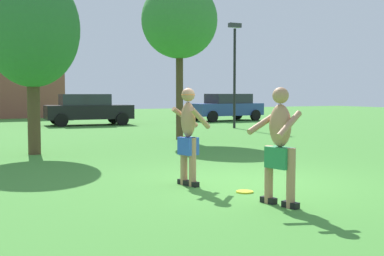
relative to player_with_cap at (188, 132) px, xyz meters
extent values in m
plane|color=#428433|center=(1.07, -0.17, -0.97)|extent=(80.00, 80.00, 0.00)
cube|color=black|center=(-0.03, 0.12, -0.93)|extent=(0.16, 0.28, 0.09)
cylinder|color=tan|center=(-0.03, 0.12, -0.54)|extent=(0.13, 0.13, 0.87)
cube|color=black|center=(0.02, -0.12, -0.93)|extent=(0.16, 0.28, 0.09)
cylinder|color=tan|center=(0.02, -0.12, -0.54)|extent=(0.13, 0.13, 0.87)
cube|color=blue|center=(-0.01, 0.00, -0.26)|extent=(0.30, 0.37, 0.31)
ellipsoid|color=tan|center=(-0.01, 0.00, 0.21)|extent=(0.28, 0.35, 0.63)
cylinder|color=tan|center=(0.05, 0.23, 0.25)|extent=(0.56, 0.15, 0.40)
cylinder|color=tan|center=(0.14, -0.19, 0.25)|extent=(0.53, 0.32, 0.41)
sphere|color=tan|center=(-0.01, 0.00, 0.66)|extent=(0.24, 0.24, 0.24)
cone|color=orange|center=(-0.01, 0.00, 0.72)|extent=(0.30, 0.30, 0.13)
cube|color=black|center=(0.49, -2.29, -0.93)|extent=(0.16, 0.28, 0.09)
cylinder|color=tan|center=(0.49, -2.29, -0.54)|extent=(0.13, 0.13, 0.87)
cube|color=black|center=(0.40, -1.88, -0.93)|extent=(0.16, 0.28, 0.09)
cylinder|color=tan|center=(0.40, -1.88, -0.54)|extent=(0.13, 0.13, 0.87)
cube|color=#28844C|center=(0.44, -2.09, -0.26)|extent=(0.32, 0.44, 0.31)
ellipsoid|color=tan|center=(0.44, -2.09, 0.21)|extent=(0.30, 0.42, 0.63)
cylinder|color=tan|center=(0.40, -2.35, 0.25)|extent=(0.56, 0.27, 0.39)
cylinder|color=tan|center=(0.29, -1.86, 0.25)|extent=(0.59, 0.16, 0.33)
sphere|color=tan|center=(0.44, -2.09, 0.66)|extent=(0.24, 0.24, 0.24)
cylinder|color=yellow|center=(0.53, -1.02, -0.96)|extent=(0.29, 0.29, 0.03)
cube|color=#2D478C|center=(11.53, 17.70, -0.30)|extent=(4.40, 2.04, 0.70)
cube|color=#282D33|center=(11.73, 17.71, 0.33)|extent=(2.50, 1.72, 0.56)
cylinder|color=black|center=(10.08, 16.71, -0.65)|extent=(0.65, 0.26, 0.64)
cylinder|color=black|center=(9.97, 18.51, -0.65)|extent=(0.65, 0.26, 0.64)
cylinder|color=black|center=(13.08, 16.89, -0.65)|extent=(0.65, 0.26, 0.64)
cylinder|color=black|center=(12.98, 18.68, -0.65)|extent=(0.65, 0.26, 0.64)
cube|color=black|center=(3.25, 17.48, -0.30)|extent=(4.44, 2.16, 0.70)
cube|color=#282D33|center=(3.05, 17.50, 0.33)|extent=(2.54, 1.79, 0.56)
cylinder|color=black|center=(4.83, 18.25, -0.65)|extent=(0.66, 0.27, 0.64)
cylinder|color=black|center=(4.67, 16.45, -0.65)|extent=(0.66, 0.27, 0.64)
cylinder|color=black|center=(1.83, 18.51, -0.65)|extent=(0.66, 0.27, 0.64)
cylinder|color=black|center=(1.67, 16.71, -0.65)|extent=(0.66, 0.27, 0.64)
cylinder|color=black|center=(8.62, 12.13, 1.33)|extent=(0.12, 0.12, 4.60)
cube|color=#333338|center=(8.62, 12.13, 3.77)|extent=(0.60, 0.24, 0.20)
cylinder|color=#4C3823|center=(3.81, 8.13, 0.65)|extent=(0.25, 0.25, 3.25)
ellipsoid|color=#387F38|center=(3.81, 8.13, 3.22)|extent=(2.66, 2.66, 2.69)
cylinder|color=#4C3823|center=(-1.57, 6.06, 0.16)|extent=(0.33, 0.33, 2.27)
ellipsoid|color=#2D7033|center=(-1.57, 6.06, 2.39)|extent=(2.52, 2.52, 3.12)
camera|label=1|loc=(-4.18, -8.15, 0.70)|focal=48.10mm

